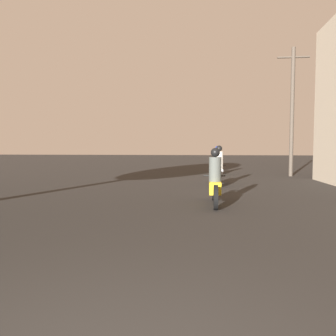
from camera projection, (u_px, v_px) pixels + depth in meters
motorcycle_yellow at (215, 182)px, 8.61m from camera, size 0.60×2.05×1.50m
motorcycle_silver at (219, 169)px, 13.14m from camera, size 0.60×1.96×1.59m
motorcycle_green at (217, 163)px, 18.43m from camera, size 0.60×2.09×1.59m
utility_pole_far at (292, 109)px, 16.85m from camera, size 1.60×0.20×6.60m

